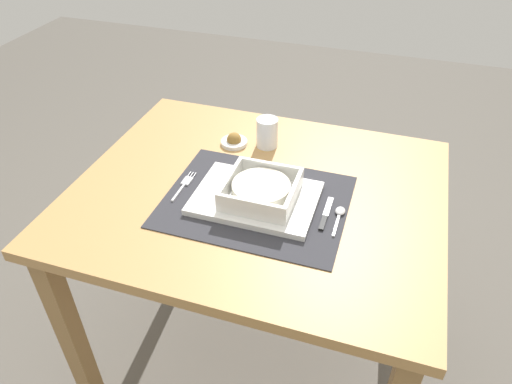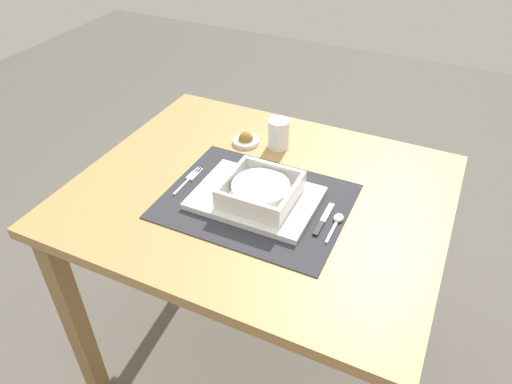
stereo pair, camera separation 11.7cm
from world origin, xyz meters
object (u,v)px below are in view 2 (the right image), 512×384
Objects in this scene: drinking_glass at (279,135)px; porridge_bowl at (261,191)px; fork at (189,179)px; spoon at (337,221)px; dining_table at (260,220)px; butter_knife at (323,221)px; condiment_saucer at (246,140)px.

porridge_bowl is at bearing -76.12° from drinking_glass.
fork is 0.41m from spoon.
spoon is at bearing -10.70° from dining_table.
fork is 1.01× the size of butter_knife.
butter_knife is at bearing -16.34° from dining_table.
condiment_saucer is (-0.35, 0.23, 0.00)m from spoon.
dining_table is 0.23m from butter_knife.
spoon is 0.03m from butter_knife.
spoon is 0.85× the size of butter_knife.
drinking_glass is 0.10m from condiment_saucer.
porridge_bowl reaches higher than fork.
dining_table is 12.07× the size of condiment_saucer.
drinking_glass reaches higher than condiment_saucer.
porridge_bowl is 1.60× the size of spoon.
fork is 1.64× the size of condiment_saucer.
fork is at bearing -178.36° from butter_knife.
fork is (-0.18, -0.05, 0.11)m from dining_table.
porridge_bowl is at bearing -63.08° from dining_table.
dining_table is 7.44× the size of butter_knife.
porridge_bowl reaches higher than butter_knife.
porridge_bowl is at bearing -177.85° from butter_knife.
dining_table is 7.36× the size of fork.
fork is (-0.21, 0.01, -0.03)m from porridge_bowl.
dining_table is 0.16m from porridge_bowl.
porridge_bowl reaches higher than condiment_saucer.
butter_knife is 1.62× the size of condiment_saucer.
condiment_saucer is (-0.09, -0.02, -0.03)m from drinking_glass.
butter_knife is (0.19, -0.06, 0.11)m from dining_table.
fork is 1.47× the size of drinking_glass.
fork is 0.24m from condiment_saucer.
porridge_bowl is (0.03, -0.05, 0.15)m from dining_table.
drinking_glass is (-0.07, 0.26, -0.00)m from porridge_bowl.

